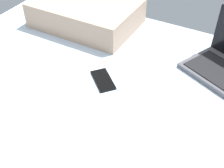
# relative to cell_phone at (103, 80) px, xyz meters

# --- Properties ---
(bed_mattress) EXTENTS (1.80, 1.40, 0.18)m
(bed_mattress) POSITION_rel_cell_phone_xyz_m (0.11, -0.12, -0.09)
(bed_mattress) COLOR silver
(bed_mattress) RESTS_ON ground
(cell_phone) EXTENTS (0.15, 0.14, 0.01)m
(cell_phone) POSITION_rel_cell_phone_xyz_m (0.00, 0.00, 0.00)
(cell_phone) COLOR black
(cell_phone) RESTS_ON bed_mattress
(pillow) EXTENTS (0.52, 0.36, 0.13)m
(pillow) POSITION_rel_cell_phone_xyz_m (-0.31, 0.36, 0.06)
(pillow) COLOR tan
(pillow) RESTS_ON bed_mattress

